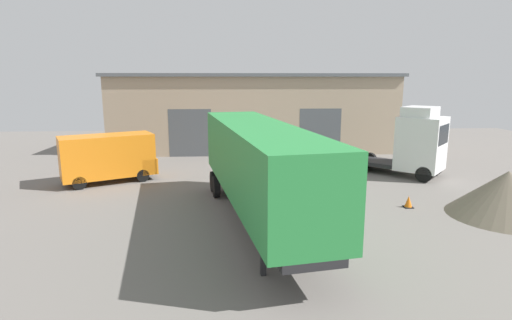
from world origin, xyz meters
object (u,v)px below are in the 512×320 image
Objects in this scene: tractor_unit_white at (414,144)px; delivery_van_orange at (110,157)px; container_trailer_green at (258,162)px; traffic_cone at (408,202)px; gravel_pile at (506,194)px.

tractor_unit_white is 17.86m from delivery_van_orange.
container_trailer_green is 23.02× the size of traffic_cone.
delivery_van_orange is 1.16× the size of gravel_pile.
container_trailer_green is 10.79m from gravel_pile.
delivery_van_orange is at bearing 159.37° from gravel_pile.
tractor_unit_white is 6.81m from traffic_cone.
container_trailer_green is 10.97m from delivery_van_orange.
tractor_unit_white is at bearing 95.87° from gravel_pile.
tractor_unit_white is 7.44m from gravel_pile.
container_trailer_green is 2.33× the size of delivery_van_orange.
tractor_unit_white reaches higher than traffic_cone.
delivery_van_orange is at bearing 159.52° from traffic_cone.
container_trailer_green is 7.68m from traffic_cone.
delivery_van_orange is 9.87× the size of traffic_cone.
delivery_van_orange is at bearing -137.18° from tractor_unit_white.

